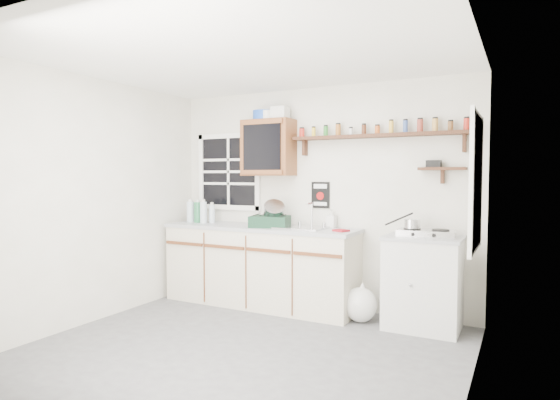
{
  "coord_description": "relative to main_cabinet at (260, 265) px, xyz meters",
  "views": [
    {
      "loc": [
        2.11,
        -3.34,
        1.5
      ],
      "look_at": [
        0.07,
        0.55,
        1.27
      ],
      "focal_mm": 30.0,
      "sensor_mm": 36.0,
      "label": 1
    }
  ],
  "objects": [
    {
      "name": "window_right",
      "position": [
        2.37,
        -0.75,
        0.99
      ],
      "size": [
        0.03,
        0.78,
        1.08
      ],
      "color": "black",
      "rests_on": "wall_back"
    },
    {
      "name": "sink",
      "position": [
        0.54,
        0.01,
        0.47
      ],
      "size": [
        0.52,
        0.44,
        0.29
      ],
      "color": "#BBBBC0",
      "rests_on": "main_cabinet"
    },
    {
      "name": "main_cabinet",
      "position": [
        0.0,
        0.0,
        0.0
      ],
      "size": [
        2.31,
        0.63,
        0.92
      ],
      "color": "beige",
      "rests_on": "floor"
    },
    {
      "name": "hotplate",
      "position": [
        1.86,
        0.01,
        0.48
      ],
      "size": [
        0.55,
        0.32,
        0.08
      ],
      "rotation": [
        0.0,
        0.0,
        0.06
      ],
      "color": "#BBBBC0",
      "rests_on": "right_cabinet"
    },
    {
      "name": "trash_bag",
      "position": [
        1.24,
        -0.08,
        -0.28
      ],
      "size": [
        0.38,
        0.34,
        0.43
      ],
      "color": "silver",
      "rests_on": "floor"
    },
    {
      "name": "upper_cabinet",
      "position": [
        0.03,
        0.14,
        1.36
      ],
      "size": [
        0.6,
        0.32,
        0.65
      ],
      "color": "#5E3017",
      "rests_on": "wall_back"
    },
    {
      "name": "rag",
      "position": [
        1.01,
        -0.05,
        0.47
      ],
      "size": [
        0.18,
        0.17,
        0.02
      ],
      "primitive_type": "cube",
      "rotation": [
        0.0,
        0.0,
        -0.41
      ],
      "color": "maroon",
      "rests_on": "main_cabinet"
    },
    {
      "name": "water_bottles",
      "position": [
        -0.86,
        -0.0,
        0.59
      ],
      "size": [
        0.37,
        0.16,
        0.29
      ],
      "color": "silver",
      "rests_on": "main_cabinet"
    },
    {
      "name": "soap_bottle",
      "position": [
        0.8,
        0.22,
        0.56
      ],
      "size": [
        0.1,
        0.1,
        0.21
      ],
      "primitive_type": "imported",
      "rotation": [
        0.0,
        0.0,
        -0.02
      ],
      "color": "silver",
      "rests_on": "main_cabinet"
    },
    {
      "name": "room",
      "position": [
        0.58,
        -1.3,
        0.79
      ],
      "size": [
        3.64,
        3.24,
        2.54
      ],
      "color": "#4C4C4E",
      "rests_on": "ground"
    },
    {
      "name": "warning_sign",
      "position": [
        0.63,
        0.29,
        0.82
      ],
      "size": [
        0.22,
        0.02,
        0.3
      ],
      "color": "black",
      "rests_on": "wall_back"
    },
    {
      "name": "upper_cabinet_clutter",
      "position": [
        0.05,
        0.14,
        1.75
      ],
      "size": [
        0.44,
        0.24,
        0.14
      ],
      "color": "#1B47B0",
      "rests_on": "upper_cabinet"
    },
    {
      "name": "window_back",
      "position": [
        -0.62,
        0.29,
        1.09
      ],
      "size": [
        0.93,
        0.03,
        0.98
      ],
      "color": "black",
      "rests_on": "wall_back"
    },
    {
      "name": "saucepan",
      "position": [
        1.72,
        0.01,
        0.56
      ],
      "size": [
        0.38,
        0.19,
        0.16
      ],
      "rotation": [
        0.0,
        0.0,
        -0.19
      ],
      "color": "#BBBBC0",
      "rests_on": "hotplate"
    },
    {
      "name": "spice_shelf",
      "position": [
        1.32,
        0.21,
        1.47
      ],
      "size": [
        1.91,
        0.18,
        0.35
      ],
      "color": "black",
      "rests_on": "wall_back"
    },
    {
      "name": "secondary_shelf",
      "position": [
        1.94,
        0.22,
        1.12
      ],
      "size": [
        0.45,
        0.16,
        0.24
      ],
      "color": "black",
      "rests_on": "wall_back"
    },
    {
      "name": "right_cabinet",
      "position": [
        1.83,
        0.03,
        -0.01
      ],
      "size": [
        0.73,
        0.57,
        0.91
      ],
      "color": "silver",
      "rests_on": "floor"
    },
    {
      "name": "dish_rack",
      "position": [
        0.17,
        -0.04,
        0.56
      ],
      "size": [
        0.49,
        0.41,
        0.32
      ],
      "rotation": [
        0.0,
        0.0,
        0.24
      ],
      "color": "black",
      "rests_on": "main_cabinet"
    }
  ]
}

